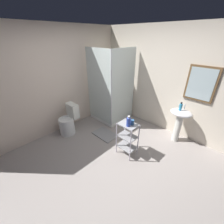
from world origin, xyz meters
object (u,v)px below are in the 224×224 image
(shower_stall, at_px, (111,105))
(bath_mat, at_px, (105,134))
(rinse_cup, at_px, (132,122))
(toilet, at_px, (68,122))
(hand_soap_bottle, at_px, (181,107))
(storage_cart, at_px, (127,137))
(shampoo_bottle_blue, at_px, (129,122))
(pedestal_sink, at_px, (180,119))

(shower_stall, xyz_separation_m, bath_mat, (0.45, -0.69, -0.45))
(shower_stall, bearing_deg, rinse_cup, -30.62)
(toilet, relative_size, hand_soap_bottle, 4.05)
(shower_stall, relative_size, storage_cart, 2.70)
(storage_cart, height_order, hand_soap_bottle, hand_soap_bottle)
(bath_mat, bearing_deg, toilet, -142.65)
(hand_soap_bottle, relative_size, shampoo_bottle_blue, 0.88)
(pedestal_sink, distance_m, hand_soap_bottle, 0.32)
(shower_stall, distance_m, shampoo_bottle_blue, 1.61)
(shower_stall, xyz_separation_m, pedestal_sink, (1.82, 0.34, 0.12))
(rinse_cup, bearing_deg, storage_cart, -149.70)
(pedestal_sink, xyz_separation_m, bath_mat, (-1.37, -1.03, -0.57))
(pedestal_sink, relative_size, rinse_cup, 8.03)
(rinse_cup, bearing_deg, bath_mat, 173.76)
(pedestal_sink, relative_size, storage_cart, 1.09)
(toilet, distance_m, rinse_cup, 1.75)
(storage_cart, xyz_separation_m, shampoo_bottle_blue, (0.04, -0.05, 0.40))
(shampoo_bottle_blue, height_order, rinse_cup, shampoo_bottle_blue)
(pedestal_sink, relative_size, toilet, 1.07)
(toilet, xyz_separation_m, bath_mat, (0.74, 0.56, -0.31))
(pedestal_sink, distance_m, shampoo_bottle_blue, 1.34)
(hand_soap_bottle, xyz_separation_m, shampoo_bottle_blue, (-0.49, -1.18, -0.06))
(shower_stall, height_order, bath_mat, shower_stall)
(toilet, bearing_deg, bath_mat, 37.35)
(shampoo_bottle_blue, bearing_deg, rinse_cup, 72.65)
(bath_mat, bearing_deg, pedestal_sink, 36.82)
(shower_stall, xyz_separation_m, shampoo_bottle_blue, (1.30, -0.87, 0.37))
(shower_stall, height_order, toilet, shower_stall)
(toilet, xyz_separation_m, rinse_cup, (1.61, 0.47, 0.48))
(shower_stall, bearing_deg, hand_soap_bottle, 9.88)
(shower_stall, distance_m, toilet, 1.29)
(pedestal_sink, distance_m, bath_mat, 1.81)
(shower_stall, distance_m, hand_soap_bottle, 1.86)
(shampoo_bottle_blue, xyz_separation_m, rinse_cup, (0.03, 0.09, -0.04))
(shower_stall, height_order, hand_soap_bottle, shower_stall)
(storage_cart, bearing_deg, hand_soap_bottle, 65.14)
(storage_cart, distance_m, bath_mat, 0.93)
(shower_stall, distance_m, pedestal_sink, 1.85)
(toilet, height_order, bath_mat, toilet)
(shampoo_bottle_blue, bearing_deg, shower_stall, 146.18)
(storage_cart, relative_size, bath_mat, 1.23)
(hand_soap_bottle, bearing_deg, bath_mat, -143.21)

